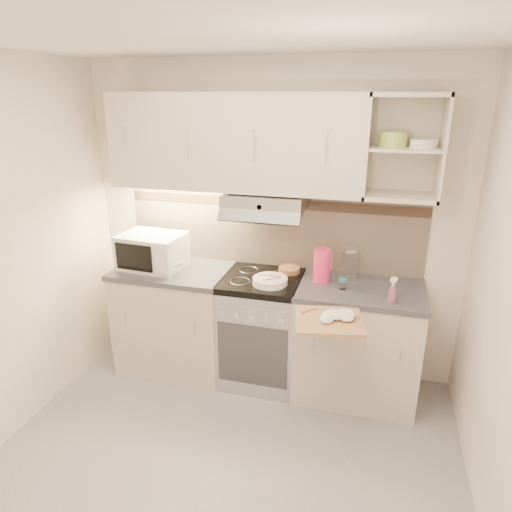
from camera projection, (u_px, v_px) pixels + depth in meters
The scene contains 17 objects.
ground at pixel (217, 477), 2.82m from camera, with size 3.00×3.00×0.00m, color #9B9B9E.
room_shell at pixel (231, 208), 2.60m from camera, with size 3.04×2.84×2.52m.
base_cabinet_left at pixel (176, 320), 3.86m from camera, with size 0.90×0.60×0.86m, color beige.
worktop_left at pixel (173, 271), 3.71m from camera, with size 0.92×0.62×0.04m, color #47474C.
base_cabinet_right at pixel (357, 344), 3.49m from camera, with size 0.90×0.60×0.86m, color beige.
worktop_right at pixel (361, 290), 3.34m from camera, with size 0.92×0.62×0.04m, color #47474C.
electric_range at pixel (262, 329), 3.67m from camera, with size 0.60×0.60×0.90m.
microwave at pixel (152, 251), 3.68m from camera, with size 0.52×0.40×0.28m.
watering_can at pixel (170, 264), 3.59m from camera, with size 0.23×0.12×0.20m.
plate_stack at pixel (270, 281), 3.39m from camera, with size 0.26×0.26×0.06m.
bread_loaf at pixel (289, 270), 3.61m from camera, with size 0.17×0.17×0.04m, color olive.
pink_pitcher at pixel (322, 265), 3.40m from camera, with size 0.14×0.13×0.26m.
glass_jar at pixel (349, 263), 3.45m from camera, with size 0.13×0.13×0.25m.
spice_jar at pixel (343, 284), 3.30m from camera, with size 0.05×0.05×0.08m.
spray_bottle at pixel (393, 292), 3.08m from camera, with size 0.07×0.07×0.20m.
cutting_board at pixel (329, 321), 2.91m from camera, with size 0.43×0.38×0.02m, color #AB7859.
dish_towel at pixel (336, 314), 2.90m from camera, with size 0.25×0.21×0.07m, color silver, non-canonical shape.
Camera 1 is at (0.80, -2.05, 2.25)m, focal length 32.00 mm.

